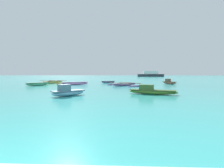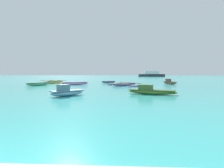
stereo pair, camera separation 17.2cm
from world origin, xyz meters
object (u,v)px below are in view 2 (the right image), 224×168
Objects in this scene: distant_ferry at (152,74)px; moored_boat_0 at (67,92)px; moored_boat_3 at (151,91)px; moored_boat_7 at (125,84)px; moored_boat_6 at (53,82)px; moored_boat_1 at (38,84)px; moored_boat_4 at (108,82)px; moored_boat_2 at (170,82)px; moored_boat_5 at (75,83)px.

moored_boat_0 is at bearing -104.96° from distant_ferry.
moored_boat_7 is (-1.83, 8.99, -0.08)m from moored_boat_3.
moored_boat_7 is at bearing -82.64° from moored_boat_6.
moored_boat_6 reaches higher than moored_boat_1.
moored_boat_0 is at bearing -125.88° from moored_boat_6.
moored_boat_1 is at bearing 140.91° from moored_boat_7.
moored_boat_3 is at bearing -106.46° from moored_boat_6.
distant_ferry is at bearing 14.88° from moored_boat_1.
moored_boat_6 reaches higher than moored_boat_4.
moored_boat_1 is at bearing 166.45° from moored_boat_3.
moored_boat_2 is (18.27, 4.08, 0.04)m from moored_boat_1.
moored_boat_2 reaches higher than moored_boat_7.
moored_boat_3 is 1.06× the size of moored_boat_5.
moored_boat_6 is at bearing 117.06° from moored_boat_7.
moored_boat_5 is at bearing -98.16° from moored_boat_6.
moored_boat_4 is at bearing 19.61° from moored_boat_5.
moored_boat_6 is (-8.76, -1.26, 0.00)m from moored_boat_4.
distant_ferry is at bearing 136.31° from moored_boat_2.
moored_boat_3 is (13.26, -8.67, 0.02)m from moored_boat_1.
distant_ferry is at bearing 31.99° from moored_boat_0.
moored_boat_1 is 0.56× the size of moored_boat_6.
moored_boat_5 is 6.96m from moored_boat_7.
moored_boat_1 is at bearing -170.23° from moored_boat_4.
moored_boat_7 is at bearing -91.88° from moored_boat_4.
moored_boat_3 is 15.48m from moored_boat_4.
moored_boat_4 is 0.20× the size of distant_ferry.
moored_boat_4 is at bearing -16.94° from moored_boat_1.
distant_ferry reaches higher than moored_boat_1.
moored_boat_2 is 0.19× the size of distant_ferry.
moored_boat_1 is 10.86m from moored_boat_4.
moored_boat_1 is at bearing 81.82° from moored_boat_0.
moored_boat_2 is 0.61× the size of moored_boat_5.
moored_boat_5 is (-13.69, -2.57, -0.04)m from moored_boat_2.
moored_boat_0 reaches higher than moored_boat_3.
moored_boat_1 is (-6.95, 9.97, -0.06)m from moored_boat_0.
moored_boat_2 is at bearing -39.12° from moored_boat_1.
moored_boat_1 is 18.72m from moored_boat_2.
moored_boat_0 is 0.84× the size of moored_boat_1.
moored_boat_7 is at bearing 121.14° from moored_boat_3.
moored_boat_5 is (-2.37, 11.48, -0.06)m from moored_boat_0.
distant_ferry is at bearing 99.56° from moored_boat_3.
moored_boat_5 is at bearing -157.84° from moored_boat_4.
moored_boat_6 is 12.17m from moored_boat_7.
distant_ferry is (20.55, 56.52, 0.81)m from moored_boat_5.
moored_boat_2 is at bearing -11.85° from moored_boat_7.
moored_boat_2 reaches higher than moored_boat_6.
moored_boat_5 is at bearing 129.46° from moored_boat_7.
moored_boat_3 is at bearing -77.09° from moored_boat_5.
moored_boat_0 reaches higher than moored_boat_4.
moored_boat_2 is 0.43× the size of moored_boat_6.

